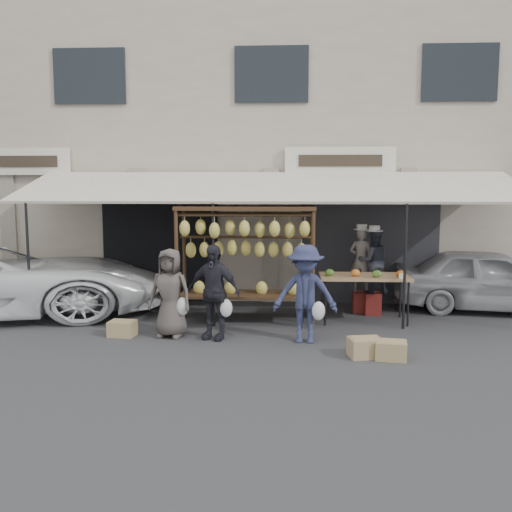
# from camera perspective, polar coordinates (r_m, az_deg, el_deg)

# --- Properties ---
(ground_plane) EXTENTS (90.00, 90.00, 0.00)m
(ground_plane) POSITION_cam_1_polar(r_m,az_deg,el_deg) (9.59, 0.90, -8.78)
(ground_plane) COLOR #2D2D30
(shophouse) EXTENTS (24.00, 6.15, 7.30)m
(shophouse) POSITION_cam_1_polar(r_m,az_deg,el_deg) (15.75, 1.84, 10.83)
(shophouse) COLOR #BDB09D
(shophouse) RESTS_ON ground_plane
(awning) EXTENTS (10.00, 2.35, 2.92)m
(awning) POSITION_cam_1_polar(r_m,az_deg,el_deg) (11.50, 1.40, 6.84)
(awning) COLOR silver
(awning) RESTS_ON ground_plane
(banana_rack) EXTENTS (2.60, 0.90, 2.24)m
(banana_rack) POSITION_cam_1_polar(r_m,az_deg,el_deg) (10.71, -1.04, 1.43)
(banana_rack) COLOR #332115
(banana_rack) RESTS_ON ground_plane
(produce_table) EXTENTS (1.70, 0.90, 1.04)m
(produce_table) POSITION_cam_1_polar(r_m,az_deg,el_deg) (11.14, 10.80, -2.12)
(produce_table) COLOR tan
(produce_table) RESTS_ON ground_plane
(vendor_left) EXTENTS (0.56, 0.46, 1.33)m
(vendor_left) POSITION_cam_1_polar(r_m,az_deg,el_deg) (11.90, 10.46, -0.42)
(vendor_left) COLOR gray
(vendor_left) RESTS_ON stool_left
(vendor_right) EXTENTS (0.67, 0.54, 1.29)m
(vendor_right) POSITION_cam_1_polar(r_m,az_deg,el_deg) (11.76, 11.68, -0.51)
(vendor_right) COLOR #2B2E3B
(vendor_right) RESTS_ON stool_right
(customer_left) EXTENTS (0.83, 0.62, 1.55)m
(customer_left) POSITION_cam_1_polar(r_m,az_deg,el_deg) (9.98, -8.58, -3.68)
(customer_left) COLOR #4C4540
(customer_left) RESTS_ON ground_plane
(customer_mid) EXTENTS (1.04, 0.68, 1.64)m
(customer_mid) POSITION_cam_1_polar(r_m,az_deg,el_deg) (9.76, -4.28, -3.59)
(customer_mid) COLOR #26252E
(customer_mid) RESTS_ON ground_plane
(customer_right) EXTENTS (1.11, 0.69, 1.65)m
(customer_right) POSITION_cam_1_polar(r_m,az_deg,el_deg) (9.54, 4.95, -3.80)
(customer_right) COLOR #2C3154
(customer_right) RESTS_ON ground_plane
(stool_left) EXTENTS (0.38, 0.38, 0.43)m
(stool_left) POSITION_cam_1_polar(r_m,az_deg,el_deg) (12.04, 10.36, -4.57)
(stool_left) COLOR maroon
(stool_left) RESTS_ON ground_plane
(stool_right) EXTENTS (0.38, 0.38, 0.45)m
(stool_right) POSITION_cam_1_polar(r_m,az_deg,el_deg) (11.91, 11.57, -4.67)
(stool_right) COLOR maroon
(stool_right) RESTS_ON ground_plane
(crate_near_a) EXTENTS (0.55, 0.46, 0.29)m
(crate_near_a) POSITION_cam_1_polar(r_m,az_deg,el_deg) (9.02, 10.88, -8.99)
(crate_near_a) COLOR tan
(crate_near_a) RESTS_ON ground_plane
(crate_near_b) EXTENTS (0.51, 0.42, 0.28)m
(crate_near_b) POSITION_cam_1_polar(r_m,az_deg,el_deg) (8.99, 13.34, -9.16)
(crate_near_b) COLOR tan
(crate_near_b) RESTS_ON ground_plane
(crate_far) EXTENTS (0.48, 0.39, 0.27)m
(crate_far) POSITION_cam_1_polar(r_m,az_deg,el_deg) (10.31, -13.22, -7.07)
(crate_far) COLOR tan
(crate_far) RESTS_ON ground_plane
(sedan) EXTENTS (4.11, 2.21, 1.33)m
(sedan) POSITION_cam_1_polar(r_m,az_deg,el_deg) (12.86, 22.40, -2.21)
(sedan) COLOR #ACACB2
(sedan) RESTS_ON ground_plane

